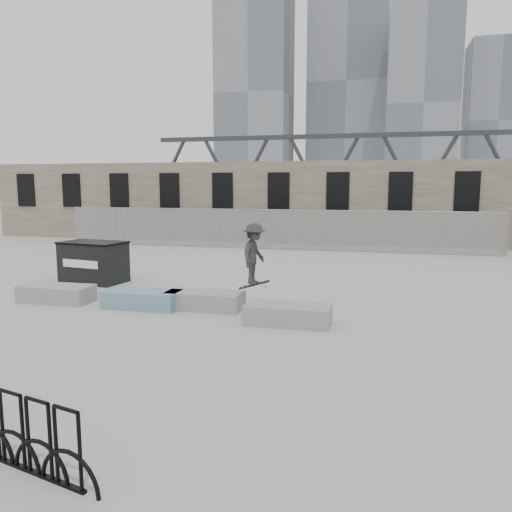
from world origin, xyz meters
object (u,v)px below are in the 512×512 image
(dumpster, at_px, (94,262))
(planter_far_left, at_px, (57,293))
(planter_center_left, at_px, (142,298))
(planter_center_right, at_px, (205,299))
(skateboarder, at_px, (254,254))
(planter_offset, at_px, (288,313))

(dumpster, bearing_deg, planter_far_left, -69.77)
(planter_center_left, relative_size, dumpster, 0.89)
(planter_center_left, distance_m, planter_center_right, 1.67)
(planter_far_left, relative_size, skateboarder, 1.18)
(planter_offset, bearing_deg, planter_center_left, 171.20)
(planter_far_left, bearing_deg, planter_center_left, -1.20)
(planter_far_left, height_order, dumpster, dumpster)
(planter_center_left, bearing_deg, dumpster, 138.46)
(planter_offset, height_order, dumpster, dumpster)
(dumpster, distance_m, skateboarder, 6.69)
(planter_center_left, height_order, planter_center_right, same)
(planter_far_left, xyz_separation_m, dumpster, (-0.53, 2.75, 0.44))
(planter_center_left, distance_m, planter_offset, 4.08)
(planter_center_left, xyz_separation_m, planter_offset, (4.03, -0.62, 0.00))
(planter_far_left, xyz_separation_m, planter_offset, (6.67, -0.68, 0.00))
(planter_far_left, relative_size, planter_center_left, 1.00)
(skateboarder, bearing_deg, planter_center_right, 100.40)
(dumpster, bearing_deg, planter_center_left, -32.17)
(skateboarder, bearing_deg, planter_offset, -122.38)
(planter_center_right, distance_m, dumpster, 5.46)
(planter_center_left, bearing_deg, planter_offset, -8.80)
(planter_center_right, relative_size, dumpster, 0.89)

